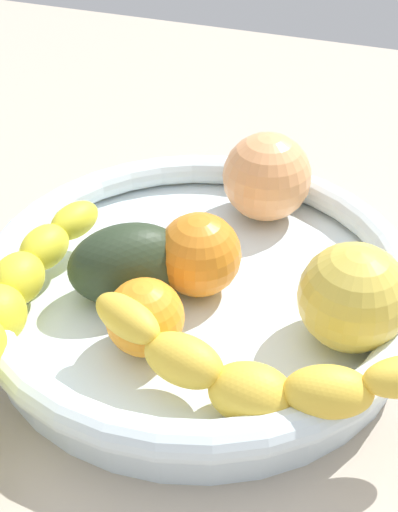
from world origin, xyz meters
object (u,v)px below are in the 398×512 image
(fruit_bowl, at_px, (199,286))
(peach_blush, at_px, (267,177))
(banana_draped_left, at_px, (7,310))
(orange_front, at_px, (145,317))
(avocado_dark, at_px, (128,264))
(orange_mid_left, at_px, (203,255))
(apple_yellow, at_px, (353,297))
(banana_draped_right, at_px, (255,373))

(fruit_bowl, distance_m, peach_blush, 0.12)
(banana_draped_left, xyz_separation_m, orange_front, (-0.02, 0.09, 0.00))
(orange_front, distance_m, avocado_dark, 0.06)
(fruit_bowl, xyz_separation_m, orange_mid_left, (-0.00, 0.00, 0.03))
(banana_draped_left, height_order, apple_yellow, apple_yellow)
(avocado_dark, bearing_deg, apple_yellow, 92.58)
(orange_front, bearing_deg, apple_yellow, 113.28)
(orange_front, distance_m, orange_mid_left, 0.07)
(peach_blush, height_order, apple_yellow, same)
(fruit_bowl, relative_size, orange_mid_left, 5.30)
(banana_draped_right, relative_size, orange_mid_left, 3.71)
(fruit_bowl, distance_m, apple_yellow, 0.12)
(fruit_bowl, height_order, orange_mid_left, orange_mid_left)
(banana_draped_left, height_order, banana_draped_right, banana_draped_right)
(apple_yellow, bearing_deg, orange_mid_left, -98.56)
(orange_front, height_order, orange_mid_left, orange_mid_left)
(banana_draped_right, bearing_deg, fruit_bowl, -143.77)
(banana_draped_left, xyz_separation_m, peach_blush, (-0.21, 0.12, 0.01))
(orange_mid_left, height_order, avocado_dark, orange_mid_left)
(fruit_bowl, xyz_separation_m, orange_front, (0.07, -0.01, 0.03))
(banana_draped_left, bearing_deg, orange_front, 104.98)
(peach_blush, xyz_separation_m, apple_yellow, (0.13, 0.10, -0.00))
(orange_mid_left, bearing_deg, peach_blush, 171.46)
(orange_mid_left, height_order, apple_yellow, apple_yellow)
(avocado_dark, distance_m, apple_yellow, 0.16)
(banana_draped_right, xyz_separation_m, avocado_dark, (-0.07, -0.12, -0.00))
(banana_draped_left, xyz_separation_m, banana_draped_right, (0.00, 0.17, 0.00))
(banana_draped_left, xyz_separation_m, orange_mid_left, (-0.10, 0.11, 0.01))
(fruit_bowl, relative_size, orange_front, 6.21)
(banana_draped_left, bearing_deg, fruit_bowl, 132.67)
(banana_draped_right, height_order, peach_blush, peach_blush)
(peach_blush, relative_size, apple_yellow, 1.00)
(orange_mid_left, xyz_separation_m, peach_blush, (-0.11, 0.02, 0.01))
(avocado_dark, relative_size, apple_yellow, 1.18)
(fruit_bowl, height_order, banana_draped_right, banana_draped_right)
(fruit_bowl, relative_size, banana_draped_left, 1.33)
(fruit_bowl, height_order, peach_blush, peach_blush)
(banana_draped_left, xyz_separation_m, avocado_dark, (-0.07, 0.06, 0.00))
(fruit_bowl, height_order, avocado_dark, avocado_dark)
(avocado_dark, bearing_deg, fruit_bowl, 116.66)
(banana_draped_left, distance_m, avocado_dark, 0.09)
(banana_draped_right, bearing_deg, banana_draped_left, -90.53)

